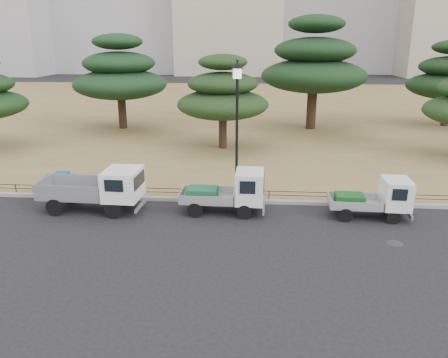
# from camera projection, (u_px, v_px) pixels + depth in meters

# --- Properties ---
(ground) EXTENTS (220.00, 220.00, 0.00)m
(ground) POSITION_uv_depth(u_px,v_px,m) (220.00, 225.00, 17.49)
(ground) COLOR black
(lawn) EXTENTS (120.00, 56.00, 0.15)m
(lawn) POSITION_uv_depth(u_px,v_px,m) (245.00, 109.00, 46.54)
(lawn) COLOR olive
(lawn) RESTS_ON ground
(curb) EXTENTS (120.00, 0.25, 0.16)m
(curb) POSITION_uv_depth(u_px,v_px,m) (225.00, 200.00, 19.93)
(curb) COLOR gray
(curb) RESTS_ON ground
(truck_large) EXTENTS (4.38, 1.87, 1.89)m
(truck_large) POSITION_uv_depth(u_px,v_px,m) (97.00, 187.00, 18.68)
(truck_large) COLOR black
(truck_large) RESTS_ON ground
(truck_kei_front) EXTENTS (3.53, 1.58, 1.86)m
(truck_kei_front) POSITION_uv_depth(u_px,v_px,m) (229.00, 192.00, 18.52)
(truck_kei_front) COLOR black
(truck_kei_front) RESTS_ON ground
(truck_kei_rear) EXTENTS (3.24, 1.48, 1.68)m
(truck_kei_rear) POSITION_uv_depth(u_px,v_px,m) (375.00, 198.00, 18.01)
(truck_kei_rear) COLOR black
(truck_kei_rear) RESTS_ON ground
(street_lamp) EXTENTS (0.54, 0.54, 6.04)m
(street_lamp) POSITION_uv_depth(u_px,v_px,m) (237.00, 109.00, 18.92)
(street_lamp) COLOR black
(street_lamp) RESTS_ON lawn
(pipe_fence) EXTENTS (38.00, 0.04, 0.40)m
(pipe_fence) POSITION_uv_depth(u_px,v_px,m) (225.00, 192.00, 19.97)
(pipe_fence) COLOR black
(pipe_fence) RESTS_ON lawn
(tarp_pile) EXTENTS (1.52, 1.23, 0.91)m
(tarp_pile) POSITION_uv_depth(u_px,v_px,m) (59.00, 182.00, 21.07)
(tarp_pile) COLOR #174BB3
(tarp_pile) RESTS_ON lawn
(manhole) EXTENTS (0.60, 0.60, 0.01)m
(manhole) POSITION_uv_depth(u_px,v_px,m) (395.00, 244.00, 15.87)
(manhole) COLOR #2D2D30
(manhole) RESTS_ON ground
(pine_west_near) EXTENTS (7.46, 7.46, 7.46)m
(pine_west_near) POSITION_uv_depth(u_px,v_px,m) (120.00, 75.00, 34.73)
(pine_west_near) COLOR black
(pine_west_near) RESTS_ON lawn
(pine_center_left) EXTENTS (6.01, 6.01, 6.11)m
(pine_center_left) POSITION_uv_depth(u_px,v_px,m) (223.00, 95.00, 28.36)
(pine_center_left) COLOR black
(pine_center_left) RESTS_ON lawn
(pine_center_right) EXTENTS (8.32, 8.32, 8.82)m
(pine_center_right) POSITION_uv_depth(u_px,v_px,m) (314.00, 64.00, 34.34)
(pine_center_right) COLOR black
(pine_center_right) RESTS_ON lawn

